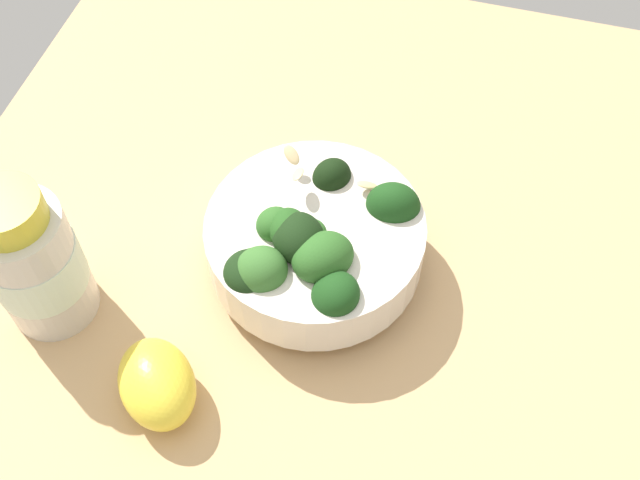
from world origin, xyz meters
The scene contains 4 objects.
ground_plane centered at (0.00, 0.00, -1.80)cm, with size 67.77×67.77×3.59cm, color tan.
bowl_of_broccoli centered at (-3.92, -0.41, 4.23)cm, with size 17.47×17.47×9.24cm.
lemon_wedge centered at (-17.95, 7.96, 2.45)cm, with size 7.38×5.49×4.90cm, color yellow.
bottle_tall centered at (-12.69, 19.31, 6.39)cm, with size 7.13×7.13×13.90cm.
Camera 1 is at (-37.41, -9.83, 55.66)cm, focal length 43.98 mm.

